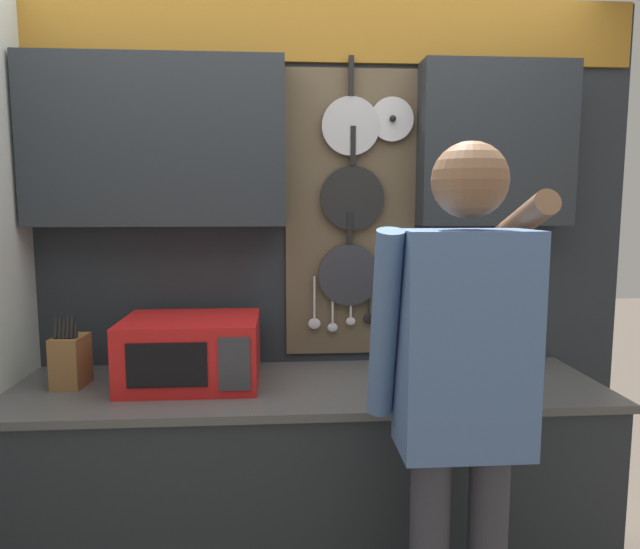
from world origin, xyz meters
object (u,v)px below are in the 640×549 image
utensil_crock (446,359)px  person (462,385)px  knife_block (71,360)px  microwave (192,351)px

utensil_crock → person: (-0.14, -0.61, 0.09)m
knife_block → utensil_crock: (1.48, 0.00, -0.02)m
microwave → knife_block: size_ratio=1.84×
utensil_crock → knife_block: bearing=-180.0°
microwave → utensil_crock: 1.02m
knife_block → utensil_crock: bearing=0.0°
utensil_crock → person: person is taller
microwave → knife_block: bearing=180.0°
microwave → utensil_crock: (1.02, 0.00, -0.05)m
microwave → person: bearing=-34.6°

